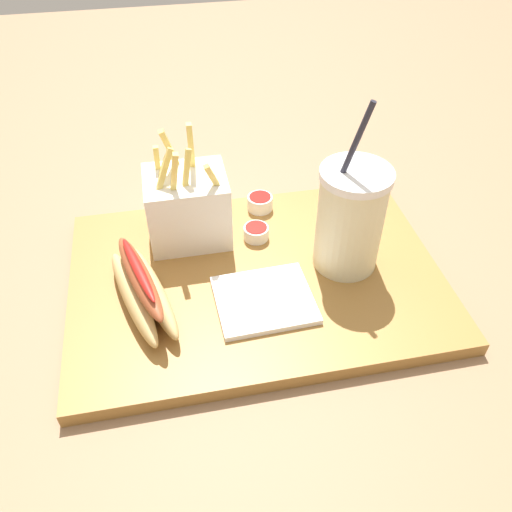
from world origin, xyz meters
TOP-DOWN VIEW (x-y plane):
  - ground_plane at (0.00, 0.00)m, footprint 2.40×2.40m
  - food_tray at (0.00, 0.00)m, footprint 0.48×0.34m
  - soda_cup at (-0.12, -0.00)m, footprint 0.09×0.09m
  - fries_basket at (0.08, -0.09)m, footprint 0.11×0.09m
  - hot_dog_1 at (0.14, 0.03)m, footprint 0.09×0.18m
  - ketchup_cup_1 at (-0.01, -0.07)m, footprint 0.04×0.04m
  - ketchup_cup_2 at (-0.03, -0.14)m, footprint 0.04×0.04m
  - napkin_stack at (0.00, 0.05)m, footprint 0.12×0.11m

SIDE VIEW (x-z plane):
  - ground_plane at x=0.00m, z-range -0.02..0.00m
  - food_tray at x=0.00m, z-range 0.00..0.02m
  - napkin_stack at x=0.00m, z-range 0.02..0.03m
  - ketchup_cup_1 at x=-0.01m, z-range 0.02..0.04m
  - ketchup_cup_2 at x=-0.03m, z-range 0.02..0.04m
  - hot_dog_1 at x=0.14m, z-range 0.01..0.08m
  - fries_basket at x=0.08m, z-range -0.01..0.15m
  - soda_cup at x=-0.12m, z-range -0.02..0.21m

